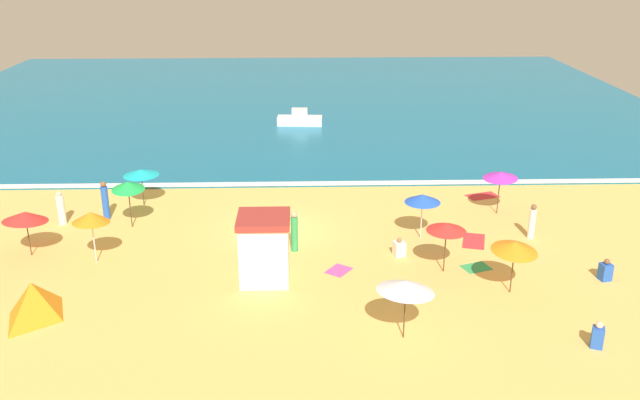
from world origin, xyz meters
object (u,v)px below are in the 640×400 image
object	(u,v)px
beach_umbrella_6	(25,216)
beach_umbrella_7	(423,198)
beachgoer_7	(105,201)
beachgoer_0	(598,336)
beachgoer_6	(399,248)
beach_umbrella_4	(406,286)
beach_umbrella_2	(128,186)
lifeguard_cabana	(264,248)
beachgoer_3	(532,222)
beach_umbrella_9	(447,227)
beach_umbrella_5	(500,175)
beach_umbrella_3	(515,247)
beach_tent	(33,300)
beach_umbrella_0	(91,217)
beachgoer_8	(61,209)
beachgoer_4	(605,271)
small_boat_0	(300,119)
beachgoer_5	(294,232)
beach_umbrella_8	(141,172)

from	to	relation	value
beach_umbrella_6	beach_umbrella_7	size ratio (longest dim) A/B	1.16
beach_umbrella_7	beachgoer_7	distance (m)	15.07
beachgoer_0	beachgoer_6	bearing A→B (deg)	127.90
beach_umbrella_4	beach_umbrella_2	bearing A→B (deg)	139.17
beach_umbrella_6	lifeguard_cabana	bearing A→B (deg)	-13.90
beachgoer_3	beach_umbrella_6	bearing A→B (deg)	-176.95
beach_umbrella_2	beachgoer_0	xyz separation A→B (m)	(17.67, -10.61, -1.64)
beach_umbrella_6	beachgoer_7	xyz separation A→B (m)	(2.15, 4.04, -0.86)
beach_umbrella_9	beachgoer_3	world-z (taller)	beach_umbrella_9
beach_umbrella_5	beachgoer_3	bearing A→B (deg)	-76.93
beach_umbrella_2	beach_umbrella_3	world-z (taller)	beach_umbrella_2
beachgoer_3	beach_tent	bearing A→B (deg)	-162.23
beach_umbrella_4	beach_umbrella_5	bearing A→B (deg)	60.54
beach_umbrella_0	beachgoer_8	world-z (taller)	beach_umbrella_0
beach_umbrella_0	beachgoer_8	size ratio (longest dim) A/B	1.39
beach_tent	beachgoer_4	bearing A→B (deg)	5.99
beach_umbrella_6	small_boat_0	distance (m)	24.28
lifeguard_cabana	beach_umbrella_7	bearing A→B (deg)	29.37
lifeguard_cabana	beach_tent	bearing A→B (deg)	-161.49
beach_tent	beachgoer_0	bearing A→B (deg)	-7.25
beach_tent	beachgoer_3	world-z (taller)	beachgoer_3
beach_umbrella_0	beachgoer_8	xyz separation A→B (m)	(-2.75, 4.18, -1.25)
beachgoer_6	lifeguard_cabana	bearing A→B (deg)	-160.36
beach_umbrella_6	beach_umbrella_4	bearing A→B (deg)	-24.62
beach_tent	beach_umbrella_4	bearing A→B (deg)	-7.38
beach_umbrella_3	beach_umbrella_5	size ratio (longest dim) A/B	0.97
beach_umbrella_3	beachgoer_6	world-z (taller)	beach_umbrella_3
beach_umbrella_4	beachgoer_6	distance (m)	6.60
beach_umbrella_3	beach_umbrella_0	bearing A→B (deg)	169.40
beachgoer_3	beachgoer_5	size ratio (longest dim) A/B	0.90
beach_umbrella_8	beachgoer_4	size ratio (longest dim) A/B	2.73
lifeguard_cabana	beachgoer_8	xyz separation A→B (m)	(-9.88, 5.93, -0.60)
beach_umbrella_3	beachgoer_6	distance (m)	5.30
beach_umbrella_2	beachgoer_8	size ratio (longest dim) A/B	1.41
beach_tent	beachgoer_7	distance (m)	9.23
beach_umbrella_4	beachgoer_5	size ratio (longest dim) A/B	1.53
lifeguard_cabana	beach_tent	xyz separation A→B (m)	(-8.04, -2.69, -0.68)
beach_umbrella_8	beachgoer_8	size ratio (longest dim) A/B	1.51
beach_umbrella_7	beachgoer_4	bearing A→B (deg)	-32.99
beachgoer_0	beachgoer_5	size ratio (longest dim) A/B	0.52
beach_umbrella_2	beachgoer_6	world-z (taller)	beach_umbrella_2
beach_umbrella_9	beachgoer_3	distance (m)	5.71
beach_umbrella_8	beachgoer_0	xyz separation A→B (m)	(17.72, -13.46, -1.33)
beach_umbrella_9	beachgoer_0	world-z (taller)	beach_umbrella_9
beach_umbrella_2	beach_umbrella_3	size ratio (longest dim) A/B	1.01
beach_tent	beachgoer_6	distance (m)	14.43
beachgoer_4	beachgoer_8	bearing A→B (deg)	164.72
lifeguard_cabana	beach_tent	world-z (taller)	lifeguard_cabana
beachgoer_3	beachgoer_4	bearing A→B (deg)	-68.33
beachgoer_5	beachgoer_7	world-z (taller)	beachgoer_7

